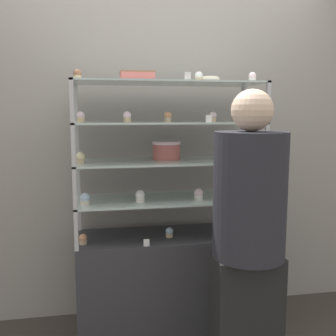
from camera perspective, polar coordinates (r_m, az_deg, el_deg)
ground_plane at (r=2.95m, az=0.00°, el=-22.51°), size 20.00×20.00×0.00m
back_wall at (r=2.92m, az=-1.27°, el=4.06°), size 8.00×0.05×2.60m
display_base at (r=2.80m, az=0.00°, el=-16.40°), size 1.20×0.45×0.69m
display_riser_lower at (r=2.61m, az=0.00°, el=-4.72°), size 1.20×0.45×0.25m
display_riser_middle at (r=2.57m, az=0.00°, el=0.76°), size 1.20×0.45×0.25m
display_riser_upper at (r=2.55m, az=0.00°, el=6.38°), size 1.20×0.45×0.25m
display_riser_top at (r=2.55m, az=0.00°, el=12.02°), size 1.20×0.45×0.25m
layer_cake_centerpiece at (r=2.62m, az=-0.34°, el=2.59°), size 0.19×0.19×0.12m
sheet_cake_frosted at (r=2.53m, az=-4.50°, el=13.10°), size 0.21×0.16×0.06m
cupcake_0 at (r=2.54m, az=-12.24°, el=-10.06°), size 0.05×0.05×0.07m
cupcake_1 at (r=2.61m, az=0.10°, el=-9.32°), size 0.05×0.05×0.07m
cupcake_2 at (r=2.76m, az=11.55°, el=-8.53°), size 0.05×0.05×0.07m
price_tag_0 at (r=2.45m, az=-3.14°, el=-10.78°), size 0.04×0.00×0.04m
cupcake_3 at (r=2.46m, az=-11.96°, el=-4.44°), size 0.06×0.06×0.08m
cupcake_4 at (r=2.50m, az=-4.07°, el=-4.12°), size 0.06×0.06×0.08m
cupcake_5 at (r=2.55m, az=4.46°, el=-3.84°), size 0.06×0.06×0.08m
cupcake_6 at (r=2.67m, az=11.73°, el=-3.46°), size 0.06×0.06×0.08m
price_tag_1 at (r=2.49m, az=8.42°, el=-4.54°), size 0.04×0.00×0.04m
cupcake_7 at (r=2.47m, az=-12.57°, el=1.46°), size 0.05×0.05×0.07m
cupcake_8 at (r=2.67m, az=11.93°, el=1.94°), size 0.05×0.05×0.07m
price_tag_2 at (r=2.47m, az=9.66°, el=1.23°), size 0.04×0.00×0.04m
cupcake_9 at (r=2.42m, az=-12.54°, el=7.23°), size 0.05×0.05×0.07m
cupcake_10 at (r=2.41m, az=-5.96°, el=7.37°), size 0.05×0.05×0.07m
cupcake_11 at (r=2.49m, az=-0.03°, el=7.44°), size 0.05×0.05×0.07m
cupcake_12 at (r=2.55m, az=6.49°, el=7.40°), size 0.05×0.05×0.07m
cupcake_13 at (r=2.59m, az=12.75°, el=7.26°), size 0.05×0.05×0.07m
price_tag_3 at (r=2.40m, az=5.95°, el=7.14°), size 0.04×0.00×0.04m
cupcake_14 at (r=2.45m, az=-13.03°, el=13.08°), size 0.05×0.05×0.06m
cupcake_15 at (r=2.54m, az=4.49°, el=13.07°), size 0.05×0.05×0.06m
cupcake_16 at (r=2.63m, az=12.14°, el=12.74°), size 0.05×0.05×0.06m
price_tag_4 at (r=2.37m, az=2.90°, el=13.24°), size 0.04×0.00×0.04m
donut_glazed at (r=2.66m, az=6.13°, el=12.62°), size 0.13×0.13×0.04m
customer_figure at (r=2.12m, az=11.60°, el=-9.57°), size 0.38×0.38×1.62m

